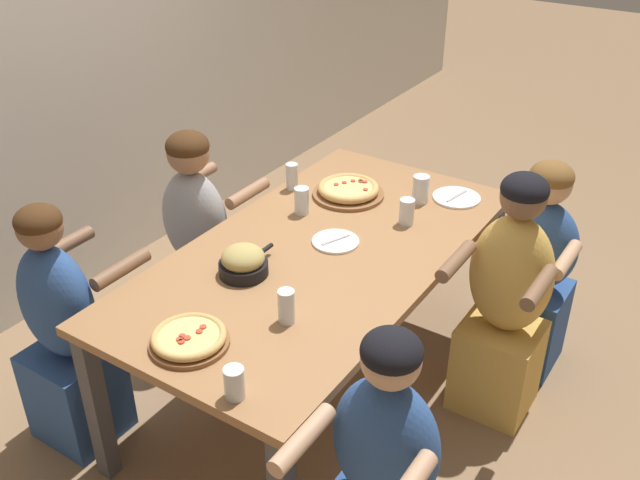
{
  "coord_description": "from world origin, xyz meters",
  "views": [
    {
      "loc": [
        -2.19,
        -1.43,
        2.37
      ],
      "look_at": [
        0.0,
        0.0,
        0.82
      ],
      "focal_mm": 40.0,
      "sensor_mm": 36.0,
      "label": 1
    }
  ],
  "objects_px": {
    "drinking_glass_c": "(286,308)",
    "diner_near_midright": "(505,309)",
    "drinking_glass_b": "(407,213)",
    "diner_far_left": "(66,338)",
    "pizza_board_second": "(189,339)",
    "drinking_glass_a": "(235,384)",
    "diner_far_center": "(198,248)",
    "drinking_glass_d": "(302,202)",
    "pizza_board_main": "(348,190)",
    "drinking_glass_e": "(421,191)",
    "diner_near_right": "(534,276)",
    "empty_plate_a": "(336,241)",
    "skillet_bowl": "(243,262)",
    "drinking_glass_f": "(292,178)",
    "empty_plate_b": "(456,198)"
  },
  "relations": [
    {
      "from": "drinking_glass_d",
      "to": "skillet_bowl",
      "type": "bearing_deg",
      "value": -170.17
    },
    {
      "from": "drinking_glass_b",
      "to": "drinking_glass_d",
      "type": "xyz_separation_m",
      "value": [
        -0.18,
        0.46,
        0.0
      ]
    },
    {
      "from": "empty_plate_a",
      "to": "drinking_glass_b",
      "type": "xyz_separation_m",
      "value": [
        0.32,
        -0.18,
        0.05
      ]
    },
    {
      "from": "skillet_bowl",
      "to": "drinking_glass_b",
      "type": "height_order",
      "value": "skillet_bowl"
    },
    {
      "from": "diner_far_center",
      "to": "drinking_glass_e",
      "type": "bearing_deg",
      "value": 35.26
    },
    {
      "from": "pizza_board_main",
      "to": "drinking_glass_c",
      "type": "bearing_deg",
      "value": -161.22
    },
    {
      "from": "pizza_board_second",
      "to": "drinking_glass_e",
      "type": "bearing_deg",
      "value": -7.6
    },
    {
      "from": "drinking_glass_c",
      "to": "drinking_glass_d",
      "type": "xyz_separation_m",
      "value": [
        0.73,
        0.43,
        -0.01
      ]
    },
    {
      "from": "drinking_glass_c",
      "to": "diner_near_midright",
      "type": "height_order",
      "value": "diner_near_midright"
    },
    {
      "from": "skillet_bowl",
      "to": "drinking_glass_b",
      "type": "bearing_deg",
      "value": -26.09
    },
    {
      "from": "drinking_glass_c",
      "to": "drinking_glass_e",
      "type": "distance_m",
      "value": 1.14
    },
    {
      "from": "diner_far_center",
      "to": "drinking_glass_d",
      "type": "bearing_deg",
      "value": 24.68
    },
    {
      "from": "empty_plate_a",
      "to": "drinking_glass_c",
      "type": "xyz_separation_m",
      "value": [
        -0.58,
        -0.15,
        0.06
      ]
    },
    {
      "from": "drinking_glass_a",
      "to": "drinking_glass_d",
      "type": "relative_size",
      "value": 0.86
    },
    {
      "from": "pizza_board_main",
      "to": "drinking_glass_d",
      "type": "distance_m",
      "value": 0.29
    },
    {
      "from": "skillet_bowl",
      "to": "drinking_glass_c",
      "type": "distance_m",
      "value": 0.37
    },
    {
      "from": "drinking_glass_a",
      "to": "drinking_glass_d",
      "type": "bearing_deg",
      "value": 24.62
    },
    {
      "from": "skillet_bowl",
      "to": "drinking_glass_e",
      "type": "height_order",
      "value": "drinking_glass_e"
    },
    {
      "from": "diner_far_left",
      "to": "diner_near_right",
      "type": "relative_size",
      "value": 1.04
    },
    {
      "from": "empty_plate_a",
      "to": "drinking_glass_b",
      "type": "bearing_deg",
      "value": -29.04
    },
    {
      "from": "empty_plate_b",
      "to": "drinking_glass_c",
      "type": "xyz_separation_m",
      "value": [
        -1.26,
        0.12,
        0.06
      ]
    },
    {
      "from": "pizza_board_main",
      "to": "pizza_board_second",
      "type": "height_order",
      "value": "pizza_board_main"
    },
    {
      "from": "drinking_glass_d",
      "to": "pizza_board_second",
      "type": "bearing_deg",
      "value": -167.78
    },
    {
      "from": "drinking_glass_a",
      "to": "diner_far_center",
      "type": "bearing_deg",
      "value": 47.43
    },
    {
      "from": "drinking_glass_e",
      "to": "diner_near_right",
      "type": "distance_m",
      "value": 0.67
    },
    {
      "from": "pizza_board_main",
      "to": "drinking_glass_a",
      "type": "xyz_separation_m",
      "value": [
        -1.41,
        -0.43,
        0.02
      ]
    },
    {
      "from": "drinking_glass_d",
      "to": "drinking_glass_e",
      "type": "height_order",
      "value": "drinking_glass_e"
    },
    {
      "from": "drinking_glass_a",
      "to": "drinking_glass_e",
      "type": "xyz_separation_m",
      "value": [
        1.55,
        0.11,
        0.01
      ]
    },
    {
      "from": "pizza_board_main",
      "to": "diner_near_right",
      "type": "xyz_separation_m",
      "value": [
        0.23,
        -0.9,
        -0.31
      ]
    },
    {
      "from": "drinking_glass_e",
      "to": "drinking_glass_d",
      "type": "bearing_deg",
      "value": 134.82
    },
    {
      "from": "drinking_glass_d",
      "to": "drinking_glass_e",
      "type": "distance_m",
      "value": 0.58
    },
    {
      "from": "drinking_glass_a",
      "to": "drinking_glass_c",
      "type": "xyz_separation_m",
      "value": [
        0.41,
        0.09,
        0.01
      ]
    },
    {
      "from": "pizza_board_main",
      "to": "empty_plate_a",
      "type": "bearing_deg",
      "value": -155.75
    },
    {
      "from": "drinking_glass_b",
      "to": "pizza_board_second",
      "type": "bearing_deg",
      "value": 168.89
    },
    {
      "from": "pizza_board_main",
      "to": "diner_far_left",
      "type": "bearing_deg",
      "value": 156.65
    },
    {
      "from": "diner_far_left",
      "to": "diner_far_center",
      "type": "relative_size",
      "value": 0.99
    },
    {
      "from": "diner_far_left",
      "to": "diner_near_midright",
      "type": "relative_size",
      "value": 0.96
    },
    {
      "from": "diner_far_center",
      "to": "drinking_glass_f",
      "type": "bearing_deg",
      "value": 54.17
    },
    {
      "from": "drinking_glass_c",
      "to": "diner_near_midright",
      "type": "relative_size",
      "value": 0.11
    },
    {
      "from": "skillet_bowl",
      "to": "drinking_glass_f",
      "type": "relative_size",
      "value": 2.18
    },
    {
      "from": "drinking_glass_a",
      "to": "drinking_glass_b",
      "type": "relative_size",
      "value": 0.91
    },
    {
      "from": "diner_far_center",
      "to": "drinking_glass_b",
      "type": "bearing_deg",
      "value": 23.0
    },
    {
      "from": "drinking_glass_e",
      "to": "diner_far_center",
      "type": "height_order",
      "value": "diner_far_center"
    },
    {
      "from": "drinking_glass_b",
      "to": "drinking_glass_c",
      "type": "distance_m",
      "value": 0.9
    },
    {
      "from": "diner_far_left",
      "to": "pizza_board_second",
      "type": "bearing_deg",
      "value": 1.76
    },
    {
      "from": "skillet_bowl",
      "to": "diner_far_center",
      "type": "relative_size",
      "value": 0.25
    },
    {
      "from": "skillet_bowl",
      "to": "diner_near_right",
      "type": "xyz_separation_m",
      "value": [
        1.06,
        -0.89,
        -0.33
      ]
    },
    {
      "from": "diner_far_left",
      "to": "diner_far_center",
      "type": "xyz_separation_m",
      "value": [
        0.82,
        -0.0,
        0.02
      ]
    },
    {
      "from": "diner_far_center",
      "to": "diner_near_right",
      "type": "relative_size",
      "value": 1.06
    },
    {
      "from": "pizza_board_main",
      "to": "drinking_glass_c",
      "type": "height_order",
      "value": "drinking_glass_c"
    }
  ]
}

